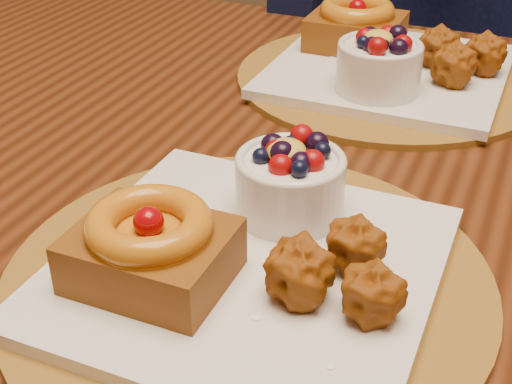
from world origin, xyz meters
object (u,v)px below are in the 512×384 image
place_setting_near (247,250)px  place_setting_far (386,61)px  dining_table (330,220)px  chair_far (465,85)px

place_setting_near → place_setting_far: bearing=90.1°
dining_table → chair_far: chair_far is taller
place_setting_near → chair_far: size_ratio=0.37×
place_setting_near → place_setting_far: place_setting_far is taller
dining_table → place_setting_far: 0.24m
dining_table → chair_far: size_ratio=1.57×
place_setting_near → place_setting_far: (-0.00, 0.43, 0.00)m
place_setting_near → place_setting_far: 0.43m
chair_far → place_setting_far: bearing=-100.0°
dining_table → place_setting_near: place_setting_near is taller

